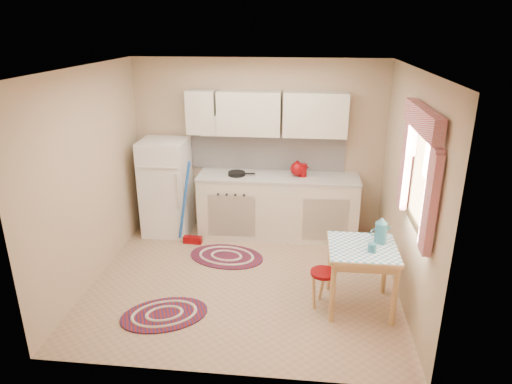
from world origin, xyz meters
TOP-DOWN VIEW (x-y plane):
  - room_shell at (0.16, 0.24)m, footprint 3.64×3.60m
  - fridge at (-1.31, 1.25)m, footprint 0.65×0.60m
  - broom at (-0.86, 0.90)m, footprint 0.29×0.14m
  - base_cabinets at (0.32, 1.30)m, footprint 2.25×0.60m
  - countertop at (0.32, 1.30)m, footprint 2.27×0.62m
  - frying_pan at (-0.27, 1.25)m, footprint 0.25×0.25m
  - red_kettle at (0.58, 1.30)m, footprint 0.24×0.22m
  - red_canister at (0.66, 1.30)m, footprint 0.12×0.12m
  - table at (1.32, -0.41)m, footprint 0.72×0.72m
  - stool at (0.92, -0.43)m, footprint 0.29×0.29m
  - coffee_pot at (1.51, -0.29)m, footprint 0.17×0.15m
  - mug at (1.39, -0.51)m, footprint 0.10×0.10m
  - rug_center at (-0.32, 0.54)m, footprint 1.10×0.83m
  - rug_left at (-0.76, -0.81)m, footprint 1.10×0.93m

SIDE VIEW (x-z plane):
  - rug_center at x=-0.32m, z-range 0.00..0.02m
  - rug_left at x=-0.76m, z-range 0.00..0.02m
  - stool at x=0.92m, z-range 0.00..0.42m
  - table at x=1.32m, z-range 0.00..0.72m
  - base_cabinets at x=0.32m, z-range 0.00..0.88m
  - broom at x=-0.86m, z-range 0.00..1.20m
  - fridge at x=-1.31m, z-range 0.00..1.40m
  - mug at x=1.39m, z-range 0.72..0.82m
  - coffee_pot at x=1.51m, z-range 0.72..1.03m
  - countertop at x=0.32m, z-range 0.88..0.92m
  - frying_pan at x=-0.27m, z-range 0.92..0.97m
  - red_canister at x=0.66m, z-range 0.92..1.08m
  - red_kettle at x=0.58m, z-range 0.92..1.14m
  - room_shell at x=0.16m, z-range 0.34..2.86m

